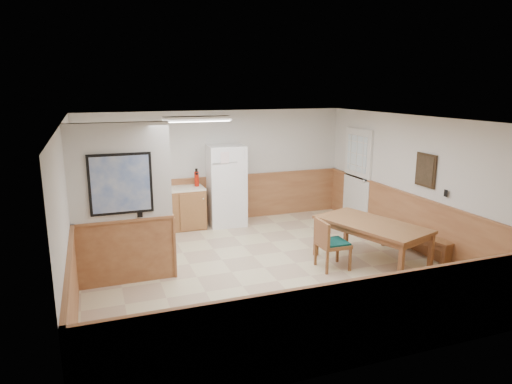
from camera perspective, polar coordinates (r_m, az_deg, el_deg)
name	(u,v)px	position (r m, az deg, el deg)	size (l,w,h in m)	color
ground	(264,267)	(7.88, 1.05, -9.40)	(6.00, 6.00, 0.00)	beige
ceiling	(265,119)	(7.30, 1.13, 9.05)	(6.00, 6.00, 0.02)	white
back_wall	(217,167)	(10.29, -4.95, 3.16)	(6.00, 0.02, 2.50)	silver
right_wall	(415,183)	(8.99, 19.23, 1.04)	(0.02, 6.00, 2.50)	silver
left_wall	(68,213)	(7.02, -22.42, -2.47)	(0.02, 6.00, 2.50)	silver
wainscot_back	(217,199)	(10.42, -4.84, -0.92)	(6.00, 0.04, 1.00)	#A36C41
wainscot_right	(411,222)	(9.16, 18.78, -3.56)	(0.04, 6.00, 1.00)	#A36C41
wainscot_left	(75,262)	(7.25, -21.74, -8.18)	(0.04, 6.00, 1.00)	#A36C41
partition_wall	(122,206)	(7.22, -16.41, -1.75)	(1.50, 0.20, 2.50)	silver
kitchen_counter	(166,209)	(9.91, -11.13, -2.09)	(2.20, 0.61, 1.00)	brown
exterior_door	(357,176)	(10.52, 12.51, 2.02)	(0.07, 1.02, 2.15)	silver
kitchen_window	(119,159)	(9.89, -16.80, 4.01)	(0.80, 0.04, 1.00)	silver
wall_painting	(426,170)	(8.69, 20.44, 2.56)	(0.04, 0.50, 0.60)	black
fluorescent_fixture	(197,119)	(8.31, -7.38, 9.06)	(1.20, 0.30, 0.09)	silver
refrigerator	(226,185)	(10.04, -3.73, 0.83)	(0.83, 0.75, 1.77)	white
dining_table	(371,228)	(8.03, 14.23, -4.36)	(1.50, 2.09, 0.75)	olive
dining_bench	(417,238)	(8.78, 19.50, -5.42)	(0.57, 1.51, 0.45)	olive
dining_chair	(328,241)	(7.75, 9.01, -6.04)	(0.68, 0.49, 0.85)	olive
fire_extinguisher	(197,178)	(9.93, -7.43, 1.69)	(0.10, 0.10, 0.39)	#B01809
soap_bottle	(112,188)	(9.64, -17.59, 0.43)	(0.07, 0.07, 0.21)	green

